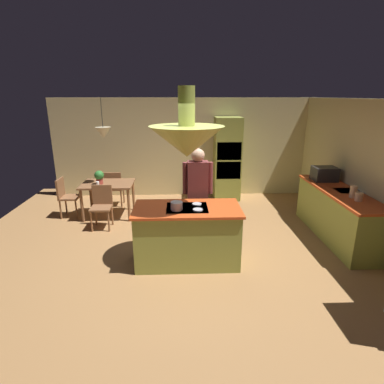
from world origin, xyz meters
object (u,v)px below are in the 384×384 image
(chair_at_corner, at_px, (66,195))
(dining_table, at_px, (108,188))
(chair_by_back_wall, at_px, (114,186))
(cooking_pot_on_cooktop, at_px, (177,206))
(potted_plant_on_table, at_px, (99,177))
(oven_tower, at_px, (227,159))
(cup_on_table, at_px, (98,184))
(microwave_on_counter, at_px, (325,174))
(canister_sugar, at_px, (353,192))
(kitchen_island, at_px, (187,235))
(chair_facing_island, at_px, (102,204))
(person_at_island, at_px, (198,190))
(canister_flour, at_px, (359,197))

(chair_at_corner, bearing_deg, dining_table, -90.00)
(chair_by_back_wall, distance_m, cooking_pot_on_cooktop, 3.29)
(dining_table, height_order, potted_plant_on_table, potted_plant_on_table)
(potted_plant_on_table, distance_m, cooking_pot_on_cooktop, 2.74)
(oven_tower, height_order, dining_table, oven_tower)
(cup_on_table, distance_m, microwave_on_counter, 4.73)
(canister_sugar, bearing_deg, cooking_pot_on_cooktop, -170.14)
(potted_plant_on_table, bearing_deg, chair_by_back_wall, 78.22)
(canister_sugar, bearing_deg, microwave_on_counter, 90.00)
(canister_sugar, distance_m, cooking_pot_on_cooktop, 3.05)
(dining_table, height_order, cup_on_table, cup_on_table)
(cooking_pot_on_cooktop, bearing_deg, kitchen_island, 39.09)
(chair_at_corner, relative_size, canister_sugar, 4.19)
(chair_by_back_wall, bearing_deg, cooking_pot_on_cooktop, 118.31)
(canister_sugar, bearing_deg, chair_by_back_wall, 152.76)
(chair_facing_island, relative_size, cup_on_table, 9.67)
(kitchen_island, distance_m, oven_tower, 3.47)
(person_at_island, relative_size, cup_on_table, 19.35)
(dining_table, xyz_separation_m, canister_sugar, (4.54, -1.71, 0.38))
(chair_by_back_wall, bearing_deg, canister_flour, 150.99)
(chair_by_back_wall, height_order, chair_at_corner, same)
(dining_table, bearing_deg, chair_at_corner, 180.00)
(person_at_island, distance_m, cup_on_table, 2.40)
(microwave_on_counter, bearing_deg, canister_flour, -90.00)
(canister_flour, relative_size, microwave_on_counter, 0.31)
(canister_flour, height_order, cooking_pot_on_cooktop, canister_flour)
(chair_at_corner, bearing_deg, canister_flour, -109.03)
(person_at_island, bearing_deg, canister_flour, -10.47)
(person_at_island, xyz_separation_m, chair_at_corner, (-2.84, 1.40, -0.50))
(oven_tower, bearing_deg, chair_by_back_wall, -169.60)
(chair_by_back_wall, height_order, canister_flour, canister_flour)
(oven_tower, distance_m, potted_plant_on_table, 3.19)
(person_at_island, relative_size, potted_plant_on_table, 5.80)
(oven_tower, xyz_separation_m, person_at_island, (-0.90, -2.54, -0.04))
(potted_plant_on_table, height_order, cup_on_table, potted_plant_on_table)
(kitchen_island, distance_m, canister_flour, 2.90)
(potted_plant_on_table, bearing_deg, kitchen_island, -47.56)
(person_at_island, bearing_deg, chair_facing_island, 157.92)
(chair_by_back_wall, relative_size, canister_sugar, 4.19)
(oven_tower, xyz_separation_m, cup_on_table, (-2.96, -1.35, -0.24))
(cup_on_table, height_order, canister_flour, canister_flour)
(dining_table, relative_size, potted_plant_on_table, 3.70)
(person_at_island, xyz_separation_m, canister_sugar, (2.64, -0.31, 0.03))
(person_at_island, bearing_deg, potted_plant_on_table, 147.20)
(potted_plant_on_table, bearing_deg, person_at_island, -32.80)
(kitchen_island, bearing_deg, canister_flour, 4.26)
(dining_table, distance_m, chair_by_back_wall, 0.65)
(canister_flour, bearing_deg, cooking_pot_on_cooktop, -173.50)
(person_at_island, distance_m, canister_flour, 2.68)
(dining_table, xyz_separation_m, canister_flour, (4.54, -1.89, 0.35))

